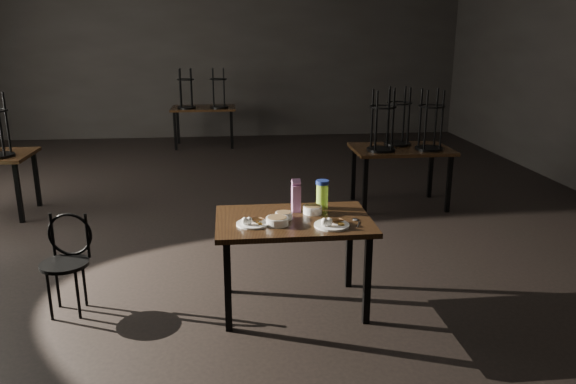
{
  "coord_description": "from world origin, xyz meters",
  "views": [
    {
      "loc": [
        0.19,
        -5.76,
        2.15
      ],
      "look_at": [
        0.68,
        -1.28,
        0.85
      ],
      "focal_mm": 35.0,
      "sensor_mm": 36.0,
      "label": 1
    }
  ],
  "objects": [
    {
      "name": "bentwood_chair",
      "position": [
        -1.09,
        -1.53,
        0.46
      ],
      "size": [
        0.38,
        0.38,
        0.78
      ],
      "rotation": [
        0.0,
        0.0,
        -0.13
      ],
      "color": "black",
      "rests_on": "ground"
    },
    {
      "name": "plate_right",
      "position": [
        0.94,
        -1.88,
        0.77
      ],
      "size": [
        0.26,
        0.26,
        0.09
      ],
      "color": "white",
      "rests_on": "main_table"
    },
    {
      "name": "bowl_big",
      "position": [
        0.54,
        -1.81,
        0.78
      ],
      "size": [
        0.17,
        0.17,
        0.06
      ],
      "color": "white",
      "rests_on": "main_table"
    },
    {
      "name": "bg_table_far",
      "position": [
        -0.26,
        4.96,
        0.75
      ],
      "size": [
        1.2,
        0.8,
        1.48
      ],
      "color": "black",
      "rests_on": "ground"
    },
    {
      "name": "juice_carton",
      "position": [
        0.72,
        -1.5,
        0.88
      ],
      "size": [
        0.07,
        0.07,
        0.27
      ],
      "color": "#861878",
      "rests_on": "main_table"
    },
    {
      "name": "bowl_near",
      "position": [
        0.6,
        -1.67,
        0.78
      ],
      "size": [
        0.13,
        0.13,
        0.05
      ],
      "color": "white",
      "rests_on": "main_table"
    },
    {
      "name": "room",
      "position": [
        -0.06,
        0.01,
        2.33
      ],
      "size": [
        12.0,
        12.04,
        3.22
      ],
      "color": "black",
      "rests_on": "ground"
    },
    {
      "name": "water_bottle",
      "position": [
        0.94,
        -1.44,
        0.87
      ],
      "size": [
        0.11,
        0.11,
        0.24
      ],
      "color": "#B8F247",
      "rests_on": "main_table"
    },
    {
      "name": "bowl_far",
      "position": [
        0.84,
        -1.56,
        0.78
      ],
      "size": [
        0.15,
        0.15,
        0.06
      ],
      "color": "white",
      "rests_on": "main_table"
    },
    {
      "name": "main_table",
      "position": [
        0.68,
        -1.68,
        0.67
      ],
      "size": [
        1.2,
        0.8,
        0.75
      ],
      "color": "black",
      "rests_on": "ground"
    },
    {
      "name": "plate_left",
      "position": [
        0.35,
        -1.79,
        0.77
      ],
      "size": [
        0.24,
        0.24,
        0.08
      ],
      "color": "white",
      "rests_on": "main_table"
    },
    {
      "name": "bg_table_right",
      "position": [
        2.32,
        0.87,
        0.78
      ],
      "size": [
        1.2,
        0.8,
        1.48
      ],
      "color": "black",
      "rests_on": "ground"
    },
    {
      "name": "spoon",
      "position": [
        1.14,
        -1.78,
        0.75
      ],
      "size": [
        0.06,
        0.21,
        0.01
      ],
      "color": "silver",
      "rests_on": "main_table"
    }
  ]
}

